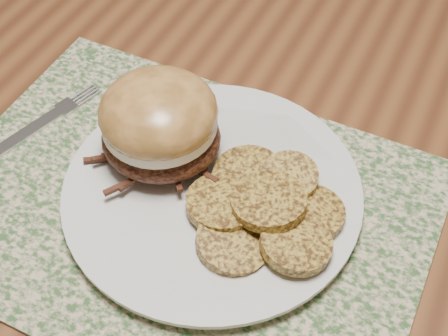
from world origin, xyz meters
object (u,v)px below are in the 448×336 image
Objects in this scene: dinner_plate at (212,192)px; fork at (33,129)px; dining_table at (98,39)px; pork_sandwich at (160,123)px.

fork is (-0.20, -0.00, -0.01)m from dinner_plate.
dinner_plate reaches higher than fork.
fork is at bearing -68.67° from dining_table.
dinner_plate is 0.20m from fork.
dining_table is at bearing 128.22° from fork.
dining_table is at bearing 124.69° from pork_sandwich.
dinner_plate is 1.96× the size of pork_sandwich.
dinner_plate is at bearing 17.56° from fork.
dinner_plate is 0.08m from pork_sandwich.
dining_table is 11.30× the size of pork_sandwich.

